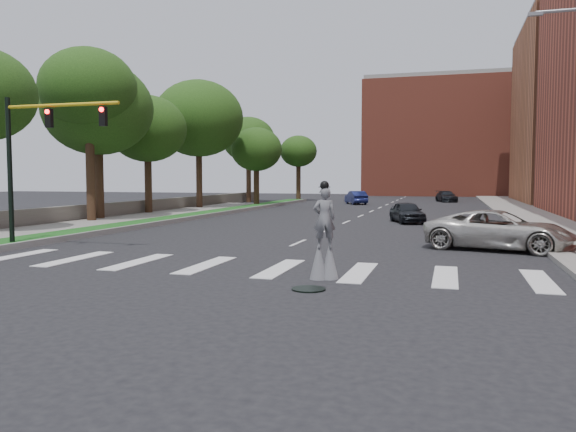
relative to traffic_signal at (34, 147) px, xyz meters
The scene contains 21 objects.
ground_plane 11.04m from the traffic_signal, 17.05° to the right, with size 160.00×160.00×0.00m, color black.
grass_median 17.56m from the traffic_signal, 95.77° to the left, with size 2.00×60.00×0.25m, color #154B17.
median_curb 17.48m from the traffic_signal, 92.25° to the left, with size 0.20×60.00×0.28m, color gray.
sidewalk_left 9.37m from the traffic_signal, 123.98° to the left, with size 4.00×60.00×0.18m, color slate.
sidewalk_right 31.58m from the traffic_signal, 44.64° to the left, with size 5.00×90.00×0.18m, color slate.
stone_wall 20.64m from the traffic_signal, 110.80° to the left, with size 0.50×56.00×1.10m, color #605B52.
manhole 14.33m from the traffic_signal, 21.36° to the right, with size 0.90×0.90×0.04m, color black.
building_backdrop 76.80m from the traffic_signal, 78.12° to the left, with size 26.00×14.00×18.00m, color #9E4431.
traffic_signal is the anchor object (origin of this frame).
stilt_performer 13.61m from the traffic_signal, 14.71° to the right, with size 0.82×0.64×2.84m.
suv_crossing 19.18m from the traffic_signal, 15.24° to the left, with size 2.67×5.80×1.61m, color beige.
car_near 22.58m from the traffic_signal, 52.37° to the left, with size 1.62×4.02×1.37m, color black.
car_mid 41.83m from the traffic_signal, 81.13° to the left, with size 1.52×4.35×1.43m, color navy.
car_far 52.37m from the traffic_signal, 72.42° to the left, with size 1.82×4.48×1.30m, color black.
tree_2 13.83m from the traffic_signal, 116.19° to the left, with size 6.07×6.07×11.08m.
tree_3 21.19m from the traffic_signal, 107.89° to the left, with size 6.08×6.08×9.28m.
tree_4 28.87m from the traffic_signal, 101.82° to the left, with size 8.14×8.14×11.71m.
tree_5 42.74m from the traffic_signal, 98.47° to the left, with size 6.08×6.08×9.85m.
tree_6 34.03m from the traffic_signal, 94.06° to the left, with size 5.11×5.11×7.86m.
tree_7 47.59m from the traffic_signal, 92.10° to the left, with size 4.51×4.51×8.01m.
tree_8 15.45m from the traffic_signal, 115.27° to the left, with size 7.30×7.30×10.62m.
Camera 1 is at (6.54, -16.09, 2.95)m, focal length 35.00 mm.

